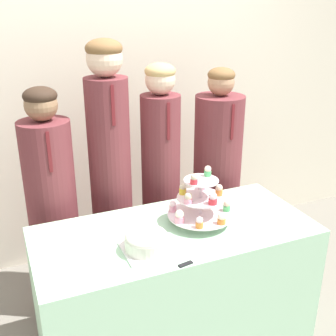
{
  "coord_description": "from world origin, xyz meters",
  "views": [
    {
      "loc": [
        -0.76,
        -1.38,
        1.8
      ],
      "look_at": [
        -0.03,
        0.35,
        1.06
      ],
      "focal_mm": 45.0,
      "sensor_mm": 36.0,
      "label": 1
    }
  ],
  "objects_px": {
    "cupcake_stand": "(200,202)",
    "student_3": "(216,182)",
    "cake_knife": "(193,262)",
    "student_0": "(53,212)",
    "round_cake": "(146,240)",
    "student_2": "(161,183)",
    "student_1": "(111,179)"
  },
  "relations": [
    {
      "from": "cupcake_stand",
      "to": "student_3",
      "type": "height_order",
      "value": "student_3"
    },
    {
      "from": "cake_knife",
      "to": "student_0",
      "type": "relative_size",
      "value": 0.16
    },
    {
      "from": "cake_knife",
      "to": "round_cake",
      "type": "bearing_deg",
      "value": 124.27
    },
    {
      "from": "round_cake",
      "to": "cake_knife",
      "type": "relative_size",
      "value": 0.95
    },
    {
      "from": "round_cake",
      "to": "cake_knife",
      "type": "height_order",
      "value": "round_cake"
    },
    {
      "from": "student_2",
      "to": "cake_knife",
      "type": "bearing_deg",
      "value": -102.84
    },
    {
      "from": "cupcake_stand",
      "to": "student_3",
      "type": "bearing_deg",
      "value": 53.36
    },
    {
      "from": "cupcake_stand",
      "to": "cake_knife",
      "type": "bearing_deg",
      "value": -121.42
    },
    {
      "from": "student_3",
      "to": "round_cake",
      "type": "bearing_deg",
      "value": -137.36
    },
    {
      "from": "round_cake",
      "to": "student_0",
      "type": "height_order",
      "value": "student_0"
    },
    {
      "from": "cake_knife",
      "to": "student_0",
      "type": "distance_m",
      "value": 0.99
    },
    {
      "from": "cake_knife",
      "to": "cupcake_stand",
      "type": "distance_m",
      "value": 0.38
    },
    {
      "from": "student_0",
      "to": "student_3",
      "type": "relative_size",
      "value": 0.97
    },
    {
      "from": "student_0",
      "to": "student_1",
      "type": "xyz_separation_m",
      "value": [
        0.36,
        0.0,
        0.15
      ]
    },
    {
      "from": "student_0",
      "to": "student_3",
      "type": "bearing_deg",
      "value": 0.0
    },
    {
      "from": "round_cake",
      "to": "student_3",
      "type": "bearing_deg",
      "value": 42.64
    },
    {
      "from": "student_2",
      "to": "student_0",
      "type": "bearing_deg",
      "value": 180.0
    },
    {
      "from": "round_cake",
      "to": "student_2",
      "type": "xyz_separation_m",
      "value": [
        0.36,
        0.7,
        -0.06
      ]
    },
    {
      "from": "round_cake",
      "to": "student_1",
      "type": "xyz_separation_m",
      "value": [
        0.03,
        0.7,
        0.02
      ]
    },
    {
      "from": "cake_knife",
      "to": "student_1",
      "type": "height_order",
      "value": "student_1"
    },
    {
      "from": "cake_knife",
      "to": "student_1",
      "type": "bearing_deg",
      "value": 88.91
    },
    {
      "from": "student_0",
      "to": "student_3",
      "type": "distance_m",
      "value": 1.08
    },
    {
      "from": "student_1",
      "to": "student_3",
      "type": "xyz_separation_m",
      "value": [
        0.73,
        0.0,
        -0.14
      ]
    },
    {
      "from": "student_0",
      "to": "student_2",
      "type": "height_order",
      "value": "student_2"
    },
    {
      "from": "student_2",
      "to": "student_3",
      "type": "relative_size",
      "value": 1.03
    },
    {
      "from": "cupcake_stand",
      "to": "student_0",
      "type": "height_order",
      "value": "student_0"
    },
    {
      "from": "student_2",
      "to": "round_cake",
      "type": "bearing_deg",
      "value": -116.9
    },
    {
      "from": "student_1",
      "to": "student_2",
      "type": "xyz_separation_m",
      "value": [
        0.32,
        -0.0,
        -0.09
      ]
    },
    {
      "from": "student_1",
      "to": "student_2",
      "type": "distance_m",
      "value": 0.33
    },
    {
      "from": "cake_knife",
      "to": "student_2",
      "type": "bearing_deg",
      "value": 67.76
    },
    {
      "from": "cupcake_stand",
      "to": "student_3",
      "type": "relative_size",
      "value": 0.24
    },
    {
      "from": "student_1",
      "to": "student_0",
      "type": "bearing_deg",
      "value": -180.0
    }
  ]
}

